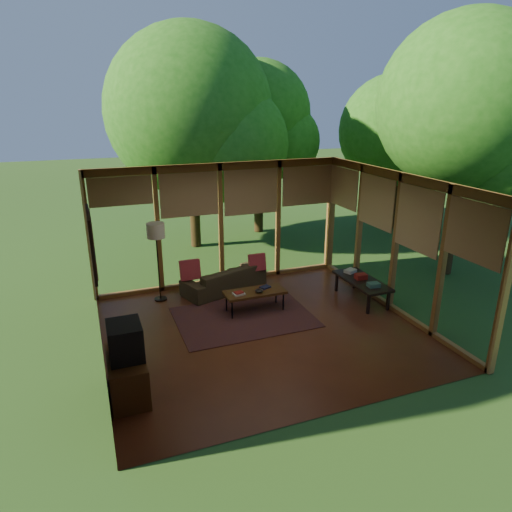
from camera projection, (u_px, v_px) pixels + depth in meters
name	position (u px, v px, depth m)	size (l,w,h in m)	color
floor	(262.00, 330.00, 8.27)	(5.50, 5.50, 0.00)	#5F2C19
ceiling	(263.00, 182.00, 7.39)	(5.50, 5.50, 0.00)	silver
wall_left	(94.00, 282.00, 6.90)	(0.04, 5.00, 2.70)	beige
wall_front	(338.00, 323.00, 5.62)	(5.50, 0.04, 2.70)	beige
window_wall_back	(221.00, 225.00, 10.04)	(5.50, 0.12, 2.70)	brown
window_wall_right	(396.00, 243.00, 8.76)	(0.12, 5.00, 2.70)	brown
exterior_lawn	(375.00, 205.00, 18.04)	(40.00, 40.00, 0.00)	#2B521F
tree_nw	(190.00, 112.00, 11.92)	(4.39, 4.39, 5.85)	#372814
tree_ne	(258.00, 114.00, 13.43)	(3.10, 3.10, 5.11)	#372814
tree_se	(465.00, 104.00, 9.74)	(3.74, 3.74, 5.76)	#372814
tree_far	(395.00, 131.00, 13.88)	(3.37, 3.37, 4.75)	#372814
rug	(244.00, 317.00, 8.76)	(2.55, 1.81, 0.01)	maroon
sofa	(224.00, 279.00, 9.91)	(1.83, 0.72, 0.54)	#392F1C
pillow_left	(190.00, 270.00, 9.51)	(0.42, 0.14, 0.42)	maroon
pillow_right	(257.00, 263.00, 10.03)	(0.37, 0.12, 0.37)	maroon
ct_book_lower	(239.00, 294.00, 8.72)	(0.22, 0.16, 0.03)	#B4ADA3
ct_book_upper	(239.00, 292.00, 8.71)	(0.16, 0.12, 0.03)	maroon
ct_book_side	(265.00, 287.00, 9.04)	(0.19, 0.14, 0.03)	black
ct_bowl	(259.00, 291.00, 8.81)	(0.16, 0.16, 0.07)	black
media_cabinet	(127.00, 376.00, 6.38)	(0.50, 1.00, 0.60)	#4D2C15
television	(125.00, 341.00, 6.21)	(0.45, 0.55, 0.50)	black
console_book_a	(374.00, 285.00, 9.00)	(0.23, 0.17, 0.08)	#386255
console_book_b	(361.00, 276.00, 9.39)	(0.23, 0.17, 0.11)	maroon
console_book_c	(350.00, 271.00, 9.75)	(0.25, 0.18, 0.07)	#B4ADA3
floor_lamp	(156.00, 235.00, 9.08)	(0.36, 0.36, 1.65)	black
coffee_table	(255.00, 293.00, 8.90)	(1.20, 0.50, 0.43)	#4D2C15
side_console	(362.00, 282.00, 9.38)	(0.60, 1.40, 0.46)	black
wall_painting	(92.00, 243.00, 8.09)	(0.06, 1.35, 1.15)	black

